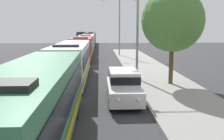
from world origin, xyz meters
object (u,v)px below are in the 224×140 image
bus_middle (82,48)px  bus_rear (90,39)px  bus_second_in_line (72,60)px  streetlamp_far (120,21)px  box_truck_oncoming (81,37)px  roadside_tree (173,21)px  bus_lead (34,105)px  bus_tail_end (91,37)px  bus_fourth_in_line (87,42)px  white_suv (123,85)px  streetlamp_mid (138,18)px

bus_middle → bus_rear: same height
bus_second_in_line → streetlamp_far: 19.67m
box_truck_oncoming → roadside_tree: roadside_tree is taller
bus_lead → bus_tail_end: same height
roadside_tree → streetlamp_far: bearing=96.3°
bus_lead → bus_fourth_in_line: bearing=90.0°
bus_fourth_in_line → box_truck_oncoming: bearing=95.9°
bus_middle → box_truck_oncoming: bearing=94.2°
white_suv → bus_second_in_line: bearing=118.4°
bus_rear → box_truck_oncoming: size_ratio=1.71×
bus_tail_end → roadside_tree: (7.72, -56.68, 3.19)m
streetlamp_far → roadside_tree: streetlamp_far is taller
bus_rear → white_suv: bus_rear is taller
bus_fourth_in_line → box_truck_oncoming: bus_fourth_in_line is taller
bus_fourth_in_line → bus_lead: bearing=-90.0°
bus_fourth_in_line → bus_tail_end: 27.61m
streetlamp_mid → streetlamp_far: streetlamp_far is taller
bus_tail_end → roadside_tree: 57.29m
bus_fourth_in_line → roadside_tree: bearing=-75.1°
bus_second_in_line → white_suv: size_ratio=2.52×
bus_middle → streetlamp_far: (5.40, 4.94, 3.69)m
roadside_tree → streetlamp_mid: bearing=139.9°
bus_second_in_line → streetlamp_mid: (5.40, -0.56, 3.44)m
bus_tail_end → streetlamp_far: bearing=-81.4°
bus_fourth_in_line → roadside_tree: size_ratio=1.71×
streetlamp_mid → bus_tail_end: bearing=95.6°
bus_lead → bus_rear: size_ratio=0.92×
bus_second_in_line → bus_fourth_in_line: same height
roadside_tree → box_truck_oncoming: bearing=100.2°
box_truck_oncoming → streetlamp_mid: 59.86m
bus_tail_end → white_suv: bus_tail_end is taller
box_truck_oncoming → bus_middle: bearing=-85.8°
bus_lead → streetlamp_mid: bearing=66.4°
bus_fourth_in_line → bus_tail_end: (-0.00, 27.61, -0.00)m
bus_lead → box_truck_oncoming: (-3.30, 71.47, 0.01)m
bus_fourth_in_line → white_suv: size_ratio=2.47×
bus_second_in_line → bus_rear: size_ratio=1.00×
bus_second_in_line → bus_rear: 40.34m
white_suv → box_truck_oncoming: bearing=96.1°
streetlamp_mid → roadside_tree: size_ratio=1.14×
bus_fourth_in_line → roadside_tree: roadside_tree is taller
bus_lead → streetlamp_far: bearing=80.3°
bus_lead → streetlamp_mid: 13.91m
bus_middle → box_truck_oncoming: 45.07m
box_truck_oncoming → streetlamp_far: streetlamp_far is taller
bus_middle → roadside_tree: 18.16m
bus_lead → box_truck_oncoming: bus_lead is taller
bus_second_in_line → bus_middle: (-0.00, 13.62, -0.00)m
bus_middle → bus_fourth_in_line: 12.94m
bus_fourth_in_line → bus_tail_end: bearing=90.0°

